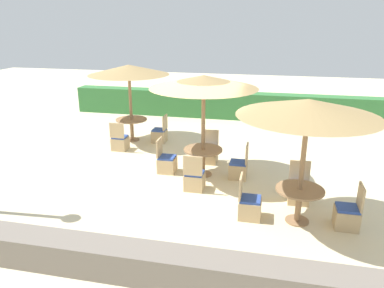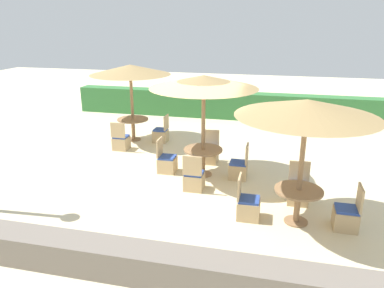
{
  "view_description": "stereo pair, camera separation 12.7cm",
  "coord_description": "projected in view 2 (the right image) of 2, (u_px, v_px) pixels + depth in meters",
  "views": [
    {
      "loc": [
        1.98,
        -8.33,
        3.97
      ],
      "look_at": [
        0.0,
        0.6,
        0.9
      ],
      "focal_mm": 35.0,
      "sensor_mm": 36.0,
      "label": 1
    },
    {
      "loc": [
        2.1,
        -8.3,
        3.97
      ],
      "look_at": [
        0.0,
        0.6,
        0.9
      ],
      "focal_mm": 35.0,
      "sensor_mm": 36.0,
      "label": 2
    }
  ],
  "objects": [
    {
      "name": "parasol_front_right",
      "position": [
        307.0,
        108.0,
        6.93
      ],
      "size": [
        2.7,
        2.7,
        2.56
      ],
      "color": "#93704C",
      "rests_on": "ground_plane"
    },
    {
      "name": "patio_chair_center_east",
      "position": [
        239.0,
        169.0,
        9.74
      ],
      "size": [
        0.46,
        0.46,
        0.93
      ],
      "rotation": [
        0.0,
        0.0,
        1.57
      ],
      "color": "tan",
      "rests_on": "ground_plane"
    },
    {
      "name": "ground_plane",
      "position": [
        187.0,
        185.0,
        9.38
      ],
      "size": [
        40.0,
        40.0,
        0.0
      ],
      "primitive_type": "plane",
      "color": "beige"
    },
    {
      "name": "patio_chair_front_right_north",
      "position": [
        298.0,
        192.0,
        8.43
      ],
      "size": [
        0.46,
        0.46,
        0.93
      ],
      "rotation": [
        0.0,
        0.0,
        3.14
      ],
      "color": "tan",
      "rests_on": "ground_plane"
    },
    {
      "name": "patio_chair_back_left_south",
      "position": [
        121.0,
        142.0,
        11.88
      ],
      "size": [
        0.46,
        0.46,
        0.93
      ],
      "color": "tan",
      "rests_on": "ground_plane"
    },
    {
      "name": "round_table_back_left",
      "position": [
        133.0,
        123.0,
        12.73
      ],
      "size": [
        1.05,
        1.05,
        0.75
      ],
      "color": "#93704C",
      "rests_on": "ground_plane"
    },
    {
      "name": "patio_chair_front_right_east",
      "position": [
        347.0,
        217.0,
        7.38
      ],
      "size": [
        0.46,
        0.46,
        0.93
      ],
      "rotation": [
        0.0,
        0.0,
        1.57
      ],
      "color": "tan",
      "rests_on": "ground_plane"
    },
    {
      "name": "patio_chair_center_south",
      "position": [
        194.0,
        179.0,
        9.08
      ],
      "size": [
        0.46,
        0.46,
        0.93
      ],
      "color": "tan",
      "rests_on": "ground_plane"
    },
    {
      "name": "hedge_row",
      "position": [
        227.0,
        105.0,
        15.59
      ],
      "size": [
        13.0,
        0.7,
        1.09
      ],
      "primitive_type": "cube",
      "color": "#387A3D",
      "rests_on": "ground_plane"
    },
    {
      "name": "parasol_back_left",
      "position": [
        130.0,
        70.0,
        12.15
      ],
      "size": [
        2.64,
        2.64,
        2.56
      ],
      "color": "#93704C",
      "rests_on": "ground_plane"
    },
    {
      "name": "patio_chair_front_right_west",
      "position": [
        248.0,
        206.0,
        7.78
      ],
      "size": [
        0.46,
        0.46,
        0.93
      ],
      "rotation": [
        0.0,
        0.0,
        -1.57
      ],
      "color": "tan",
      "rests_on": "ground_plane"
    },
    {
      "name": "patio_chair_center_west",
      "position": [
        167.0,
        163.0,
        10.14
      ],
      "size": [
        0.46,
        0.46,
        0.93
      ],
      "rotation": [
        0.0,
        0.0,
        -1.57
      ],
      "color": "tan",
      "rests_on": "ground_plane"
    },
    {
      "name": "stone_border",
      "position": [
        132.0,
        262.0,
        5.99
      ],
      "size": [
        10.0,
        0.56,
        0.54
      ],
      "primitive_type": "cube",
      "color": "slate",
      "rests_on": "ground_plane"
    },
    {
      "name": "patio_chair_center_north",
      "position": [
        210.0,
        154.0,
        10.81
      ],
      "size": [
        0.46,
        0.46,
        0.93
      ],
      "rotation": [
        0.0,
        0.0,
        3.14
      ],
      "color": "tan",
      "rests_on": "ground_plane"
    },
    {
      "name": "round_table_center",
      "position": [
        203.0,
        155.0,
        9.84
      ],
      "size": [
        1.02,
        1.02,
        0.73
      ],
      "color": "#93704C",
      "rests_on": "ground_plane"
    },
    {
      "name": "parasol_center",
      "position": [
        204.0,
        82.0,
        9.23
      ],
      "size": [
        2.73,
        2.73,
        2.65
      ],
      "color": "#93704C",
      "rests_on": "ground_plane"
    },
    {
      "name": "patio_chair_back_left_east",
      "position": [
        161.0,
        134.0,
        12.63
      ],
      "size": [
        0.46,
        0.46,
        0.93
      ],
      "rotation": [
        0.0,
        0.0,
        1.57
      ],
      "color": "tan",
      "rests_on": "ground_plane"
    },
    {
      "name": "round_table_front_right",
      "position": [
        298.0,
        197.0,
        7.51
      ],
      "size": [
        0.96,
        0.96,
        0.74
      ],
      "color": "#93704C",
      "rests_on": "ground_plane"
    }
  ]
}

